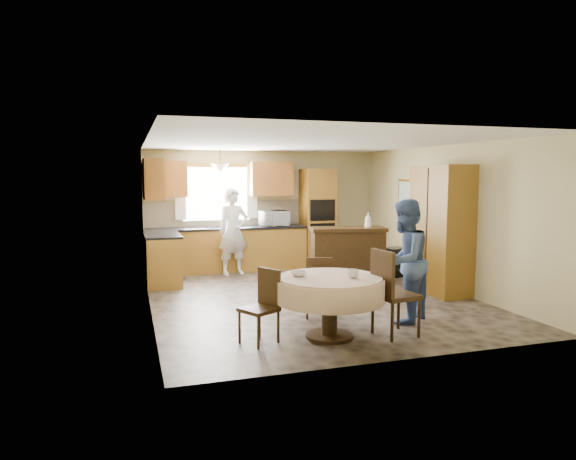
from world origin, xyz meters
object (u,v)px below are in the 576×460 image
(dining_table, at_px, (330,290))
(chair_back, at_px, (319,284))
(person_dining, at_px, (404,261))
(sideboard, at_px, (347,257))
(chair_right, at_px, (390,289))
(person_sink, at_px, (233,232))
(oven_tower, at_px, (317,218))
(chair_left, at_px, (263,302))
(cupboard, at_px, (441,230))

(dining_table, distance_m, chair_back, 0.89)
(person_dining, bearing_deg, sideboard, -132.88)
(dining_table, height_order, chair_back, chair_back)
(chair_back, bearing_deg, chair_right, 136.87)
(chair_right, xyz_separation_m, person_sink, (-1.05, 4.52, 0.27))
(oven_tower, distance_m, person_sink, 1.99)
(chair_right, distance_m, person_sink, 4.64)
(person_sink, bearing_deg, chair_left, -110.31)
(chair_left, height_order, person_dining, person_dining)
(chair_right, bearing_deg, sideboard, -22.47)
(sideboard, relative_size, cupboard, 0.63)
(chair_back, bearing_deg, sideboard, -103.89)
(cupboard, height_order, dining_table, cupboard)
(dining_table, relative_size, chair_left, 1.52)
(chair_back, bearing_deg, chair_left, 57.35)
(oven_tower, bearing_deg, person_dining, -95.24)
(chair_back, distance_m, person_dining, 1.20)
(dining_table, distance_m, chair_left, 0.82)
(oven_tower, bearing_deg, person_sink, -168.63)
(oven_tower, xyz_separation_m, chair_left, (-2.43, -4.65, -0.58))
(cupboard, relative_size, dining_table, 1.62)
(chair_left, bearing_deg, cupboard, 85.48)
(cupboard, distance_m, person_dining, 2.02)
(person_dining, bearing_deg, oven_tower, -131.52)
(chair_left, height_order, chair_right, chair_right)
(cupboard, bearing_deg, chair_back, -161.48)
(dining_table, relative_size, chair_back, 1.53)
(person_sink, bearing_deg, chair_back, -95.41)
(cupboard, xyz_separation_m, chair_left, (-3.50, -1.62, -0.59))
(sideboard, bearing_deg, dining_table, -106.39)
(chair_back, height_order, person_dining, person_dining)
(dining_table, xyz_separation_m, person_dining, (1.22, 0.35, 0.24))
(chair_left, distance_m, chair_right, 1.56)
(person_sink, bearing_deg, chair_right, -90.67)
(chair_left, relative_size, person_sink, 0.50)
(person_sink, bearing_deg, person_dining, -82.72)
(dining_table, xyz_separation_m, chair_back, (0.19, 0.86, -0.11))
(sideboard, relative_size, chair_right, 1.26)
(chair_right, xyz_separation_m, person_dining, (0.49, 0.52, 0.24))
(chair_right, distance_m, person_dining, 0.75)
(person_sink, height_order, person_dining, person_sink)
(sideboard, height_order, person_sink, person_sink)
(cupboard, bearing_deg, chair_right, -136.29)
(dining_table, bearing_deg, person_dining, 15.84)
(chair_left, bearing_deg, chair_right, 51.18)
(oven_tower, distance_m, cupboard, 3.22)
(chair_right, relative_size, person_dining, 0.65)
(sideboard, distance_m, cupboard, 1.76)
(chair_left, relative_size, chair_right, 0.81)
(chair_right, bearing_deg, person_sink, 4.97)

